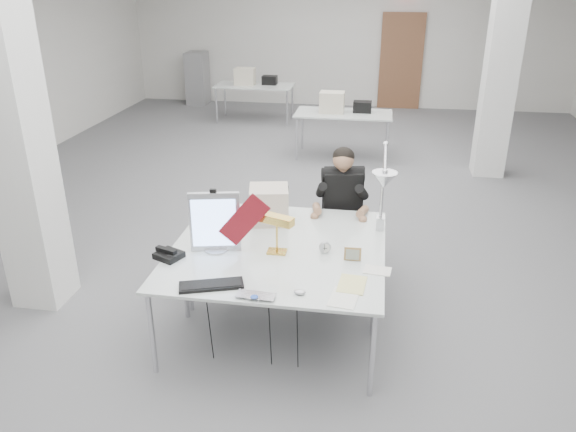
# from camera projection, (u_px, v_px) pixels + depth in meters

# --- Properties ---
(room_shell) EXTENTS (10.04, 14.04, 3.24)m
(room_shell) POSITION_uv_depth(u_px,v_px,m) (315.00, 88.00, 6.38)
(room_shell) COLOR #5C5C5F
(room_shell) RESTS_ON ground
(desk_main) EXTENTS (1.80, 0.90, 0.02)m
(desk_main) POSITION_uv_depth(u_px,v_px,m) (268.00, 274.00, 4.38)
(desk_main) COLOR silver
(desk_main) RESTS_ON room_shell
(desk_second) EXTENTS (1.80, 0.90, 0.02)m
(desk_second) POSITION_uv_depth(u_px,v_px,m) (287.00, 227.00, 5.20)
(desk_second) COLOR silver
(desk_second) RESTS_ON room_shell
(bg_desk_a) EXTENTS (1.60, 0.80, 0.02)m
(bg_desk_a) POSITION_uv_depth(u_px,v_px,m) (344.00, 114.00, 9.33)
(bg_desk_a) COLOR silver
(bg_desk_a) RESTS_ON room_shell
(bg_desk_b) EXTENTS (1.60, 0.80, 0.02)m
(bg_desk_b) POSITION_uv_depth(u_px,v_px,m) (255.00, 86.00, 11.61)
(bg_desk_b) COLOR silver
(bg_desk_b) RESTS_ON room_shell
(filing_cabinet) EXTENTS (0.45, 0.55, 1.20)m
(filing_cabinet) POSITION_uv_depth(u_px,v_px,m) (198.00, 78.00, 13.23)
(filing_cabinet) COLOR gray
(filing_cabinet) RESTS_ON room_shell
(office_chair) EXTENTS (0.60, 0.60, 1.04)m
(office_chair) POSITION_uv_depth(u_px,v_px,m) (341.00, 223.00, 5.82)
(office_chair) COLOR black
(office_chair) RESTS_ON room_shell
(seated_person) EXTENTS (0.53, 0.61, 0.80)m
(seated_person) POSITION_uv_depth(u_px,v_px,m) (342.00, 190.00, 5.63)
(seated_person) COLOR black
(seated_person) RESTS_ON office_chair
(monitor) EXTENTS (0.42, 0.13, 0.52)m
(monitor) POSITION_uv_depth(u_px,v_px,m) (215.00, 222.00, 4.63)
(monitor) COLOR #ACACB1
(monitor) RESTS_ON desk_main
(pennant) EXTENTS (0.44, 0.02, 0.47)m
(pennant) POSITION_uv_depth(u_px,v_px,m) (244.00, 220.00, 4.54)
(pennant) COLOR maroon
(pennant) RESTS_ON monitor
(keyboard) EXTENTS (0.50, 0.30, 0.02)m
(keyboard) POSITION_uv_depth(u_px,v_px,m) (211.00, 285.00, 4.18)
(keyboard) COLOR black
(keyboard) RESTS_ON desk_main
(laptop) EXTENTS (0.30, 0.20, 0.02)m
(laptop) POSITION_uv_depth(u_px,v_px,m) (254.00, 299.00, 4.01)
(laptop) COLOR #AAAAAF
(laptop) RESTS_ON desk_main
(mouse) EXTENTS (0.09, 0.06, 0.04)m
(mouse) POSITION_uv_depth(u_px,v_px,m) (300.00, 292.00, 4.08)
(mouse) COLOR #B9B9BE
(mouse) RESTS_ON desk_main
(bankers_lamp) EXTENTS (0.32, 0.22, 0.34)m
(bankers_lamp) POSITION_uv_depth(u_px,v_px,m) (277.00, 234.00, 4.63)
(bankers_lamp) COLOR gold
(bankers_lamp) RESTS_ON desk_main
(desk_phone) EXTENTS (0.26, 0.25, 0.05)m
(desk_phone) POSITION_uv_depth(u_px,v_px,m) (169.00, 255.00, 4.59)
(desk_phone) COLOR black
(desk_phone) RESTS_ON desk_main
(picture_frame_left) EXTENTS (0.14, 0.06, 0.11)m
(picture_frame_left) POSITION_uv_depth(u_px,v_px,m) (204.00, 241.00, 4.77)
(picture_frame_left) COLOR olive
(picture_frame_left) RESTS_ON desk_main
(picture_frame_right) EXTENTS (0.14, 0.04, 0.11)m
(picture_frame_right) POSITION_uv_depth(u_px,v_px,m) (353.00, 254.00, 4.55)
(picture_frame_right) COLOR #A67D47
(picture_frame_right) RESTS_ON desk_main
(desk_clock) EXTENTS (0.10, 0.07, 0.10)m
(desk_clock) POSITION_uv_depth(u_px,v_px,m) (325.00, 247.00, 4.67)
(desk_clock) COLOR #B3B3B8
(desk_clock) RESTS_ON desk_main
(paper_stack_a) EXTENTS (0.23, 0.30, 0.01)m
(paper_stack_a) POSITION_uv_depth(u_px,v_px,m) (344.00, 298.00, 4.04)
(paper_stack_a) COLOR white
(paper_stack_a) RESTS_ON desk_main
(paper_stack_b) EXTENTS (0.22, 0.29, 0.01)m
(paper_stack_b) POSITION_uv_depth(u_px,v_px,m) (352.00, 284.00, 4.21)
(paper_stack_b) COLOR #E6E08A
(paper_stack_b) RESTS_ON desk_main
(paper_stack_c) EXTENTS (0.23, 0.17, 0.01)m
(paper_stack_c) POSITION_uv_depth(u_px,v_px,m) (377.00, 270.00, 4.41)
(paper_stack_c) COLOR white
(paper_stack_c) RESTS_ON desk_main
(beige_monitor) EXTENTS (0.41, 0.40, 0.34)m
(beige_monitor) POSITION_uv_depth(u_px,v_px,m) (269.00, 205.00, 5.22)
(beige_monitor) COLOR beige
(beige_monitor) RESTS_ON desk_second
(architect_lamp) EXTENTS (0.38, 0.68, 0.83)m
(architect_lamp) POSITION_uv_depth(u_px,v_px,m) (382.00, 196.00, 4.73)
(architect_lamp) COLOR #B3B2B7
(architect_lamp) RESTS_ON desk_second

